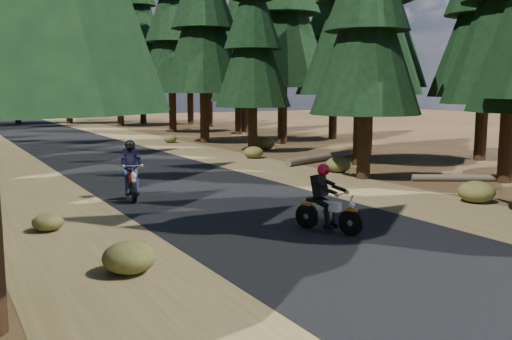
{
  "coord_description": "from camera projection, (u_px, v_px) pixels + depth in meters",
  "views": [
    {
      "loc": [
        -7.07,
        -10.88,
        3.13
      ],
      "look_at": [
        0.0,
        1.5,
        1.1
      ],
      "focal_mm": 40.0,
      "sensor_mm": 36.0,
      "label": 1
    }
  ],
  "objects": [
    {
      "name": "rider_lead",
      "position": [
        329.0,
        210.0,
        12.48
      ],
      "size": [
        1.15,
        1.75,
        1.5
      ],
      "rotation": [
        0.0,
        0.0,
        3.56
      ],
      "color": "white",
      "rests_on": "road"
    },
    {
      "name": "ground",
      "position": [
        288.0,
        225.0,
        13.27
      ],
      "size": [
        120.0,
        120.0,
        0.0
      ],
      "primitive_type": "plane",
      "color": "#422C17",
      "rests_on": "ground"
    },
    {
      "name": "shoulder_l",
      "position": [
        43.0,
        206.0,
        15.31
      ],
      "size": [
        3.2,
        100.0,
        0.01
      ],
      "primitive_type": "cube",
      "color": "brown",
      "rests_on": "ground"
    },
    {
      "name": "road",
      "position": [
        200.0,
        191.0,
        17.57
      ],
      "size": [
        6.0,
        100.0,
        0.01
      ],
      "primitive_type": "cube",
      "color": "black",
      "rests_on": "ground"
    },
    {
      "name": "log_near",
      "position": [
        324.0,
        157.0,
        25.09
      ],
      "size": [
        5.1,
        2.11,
        0.32
      ],
      "primitive_type": "cylinder",
      "rotation": [
        0.0,
        1.57,
        0.35
      ],
      "color": "#4C4233",
      "rests_on": "ground"
    },
    {
      "name": "shoulder_r",
      "position": [
        321.0,
        180.0,
        19.82
      ],
      "size": [
        3.2,
        100.0,
        0.01
      ],
      "primitive_type": "cube",
      "color": "brown",
      "rests_on": "ground"
    },
    {
      "name": "understory_shrubs",
      "position": [
        252.0,
        170.0,
        20.18
      ],
      "size": [
        15.52,
        29.74,
        0.68
      ],
      "color": "#474C1E",
      "rests_on": "ground"
    },
    {
      "name": "log_far",
      "position": [
        469.0,
        178.0,
        19.46
      ],
      "size": [
        3.44,
        2.21,
        0.24
      ],
      "primitive_type": "cylinder",
      "rotation": [
        0.0,
        1.57,
        -0.54
      ],
      "color": "#4C4233",
      "rests_on": "ground"
    },
    {
      "name": "rider_follow",
      "position": [
        132.0,
        180.0,
        16.29
      ],
      "size": [
        0.94,
        1.96,
        1.68
      ],
      "rotation": [
        0.0,
        0.0,
        2.93
      ],
      "color": "#93090A",
      "rests_on": "road"
    }
  ]
}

